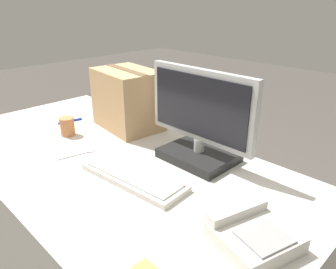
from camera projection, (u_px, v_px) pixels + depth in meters
office_desk at (114, 227)px, 1.56m from camera, size 1.80×0.90×0.74m
monitor at (200, 124)px, 1.33m from camera, size 0.51×0.23×0.39m
keyboard at (134, 177)px, 1.23m from camera, size 0.45×0.19×0.03m
desk_phone at (252, 234)px, 0.91m from camera, size 0.25×0.25×0.08m
paper_cup_right at (67, 126)px, 1.62m from camera, size 0.08×0.08×0.09m
spoon at (82, 154)px, 1.44m from camera, size 0.05×0.17×0.00m
cardboard_box at (128, 99)px, 1.68m from camera, size 0.37×0.28×0.31m
pen_marker at (70, 121)px, 1.80m from camera, size 0.03×0.13×0.01m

